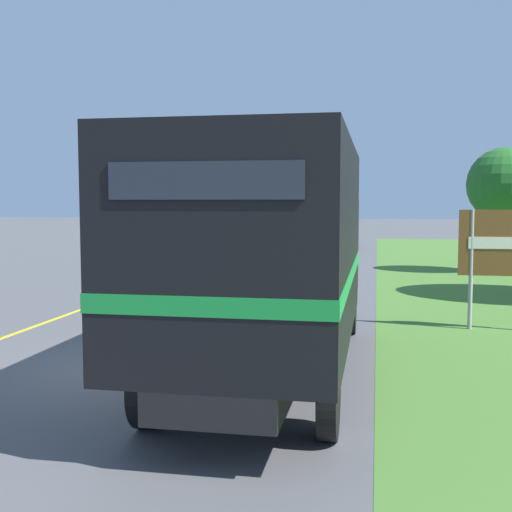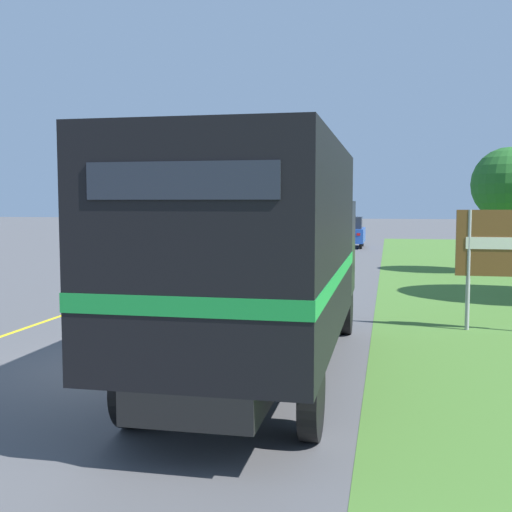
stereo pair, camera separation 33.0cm
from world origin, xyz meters
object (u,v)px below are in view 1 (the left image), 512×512
Objects in this scene: horse_trailer_truck at (270,251)px; highway_sign at (504,246)px; lead_car_white at (242,246)px; roadside_tree_mid at (504,185)px; lead_car_blue_ahead at (343,232)px.

highway_sign is at bearing 47.22° from horse_trailer_truck.
lead_car_white is at bearing 103.40° from horse_trailer_truck.
horse_trailer_truck is at bearing -132.78° from highway_sign.
horse_trailer_truck is 2.12× the size of lead_car_white.
horse_trailer_truck is 6.28m from highway_sign.
lead_car_white is at bearing -178.53° from roadside_tree_mid.
highway_sign is 0.60× the size of roadside_tree_mid.
roadside_tree_mid reaches higher than lead_car_white.
highway_sign reaches higher than lead_car_white.
highway_sign is (4.68, -25.06, 0.85)m from lead_car_blue_ahead.
lead_car_blue_ahead is 1.32× the size of highway_sign.
lead_car_blue_ahead is (-0.42, 29.67, -1.03)m from horse_trailer_truck.
highway_sign is 12.21m from roadside_tree_mid.
horse_trailer_truck is 1.70× the size of roadside_tree_mid.
lead_car_blue_ahead is (3.46, 13.41, 0.01)m from lead_car_white.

